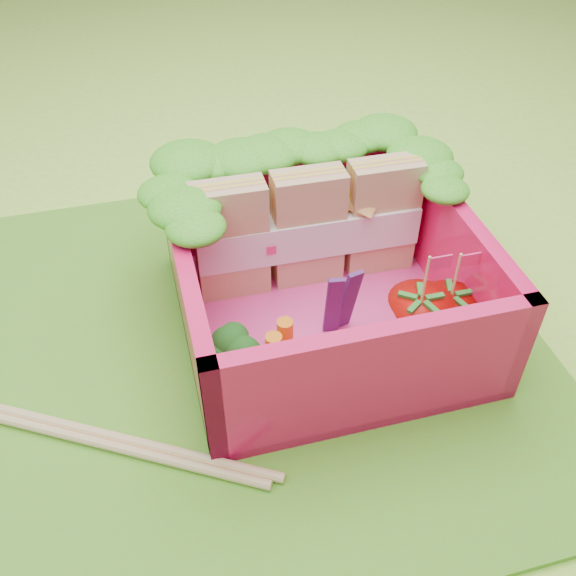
# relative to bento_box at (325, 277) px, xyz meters

# --- Properties ---
(ground) EXTENTS (14.00, 14.00, 0.00)m
(ground) POSITION_rel_bento_box_xyz_m (-0.35, -0.02, -0.31)
(ground) COLOR #A2DC3E
(ground) RESTS_ON ground
(placemat) EXTENTS (2.60, 2.60, 0.03)m
(placemat) POSITION_rel_bento_box_xyz_m (-0.35, -0.02, -0.29)
(placemat) COLOR #5FA525
(placemat) RESTS_ON ground
(bento_floor) EXTENTS (1.30, 1.30, 0.05)m
(bento_floor) POSITION_rel_bento_box_xyz_m (0.00, -0.00, -0.25)
(bento_floor) COLOR #E83B8F
(bento_floor) RESTS_ON placemat
(bento_box) EXTENTS (1.30, 1.30, 0.55)m
(bento_box) POSITION_rel_bento_box_xyz_m (0.00, 0.00, 0.00)
(bento_box) COLOR #EE1454
(bento_box) RESTS_ON placemat
(lettuce_ruffle) EXTENTS (1.43, 0.77, 0.11)m
(lettuce_ruffle) POSITION_rel_bento_box_xyz_m (-0.00, 0.47, 0.33)
(lettuce_ruffle) COLOR #388B19
(lettuce_ruffle) RESTS_ON bento_box
(sandwich_stack) EXTENTS (1.08, 0.19, 0.59)m
(sandwich_stack) POSITION_rel_bento_box_xyz_m (0.01, 0.28, 0.07)
(sandwich_stack) COLOR tan
(sandwich_stack) RESTS_ON bento_floor
(broccoli) EXTENTS (0.34, 0.34, 0.24)m
(broccoli) POSITION_rel_bento_box_xyz_m (-0.49, -0.28, -0.06)
(broccoli) COLOR #5F9C4B
(broccoli) RESTS_ON bento_floor
(carrot_sticks) EXTENTS (0.14, 0.16, 0.29)m
(carrot_sticks) POSITION_rel_bento_box_xyz_m (-0.29, -0.31, -0.09)
(carrot_sticks) COLOR orange
(carrot_sticks) RESTS_ON bento_floor
(purple_wedges) EXTENTS (0.15, 0.05, 0.38)m
(purple_wedges) POSITION_rel_bento_box_xyz_m (0.03, -0.14, -0.04)
(purple_wedges) COLOR #3E1855
(purple_wedges) RESTS_ON bento_floor
(strawberry_left) EXTENTS (0.28, 0.28, 0.52)m
(strawberry_left) POSITION_rel_bento_box_xyz_m (0.32, -0.31, -0.08)
(strawberry_left) COLOR red
(strawberry_left) RESTS_ON bento_floor
(strawberry_right) EXTENTS (0.23, 0.23, 0.47)m
(strawberry_right) POSITION_rel_bento_box_xyz_m (0.49, -0.27, -0.10)
(strawberry_right) COLOR red
(strawberry_right) RESTS_ON bento_floor
(snap_peas) EXTENTS (0.60, 0.55, 0.05)m
(snap_peas) POSITION_rel_bento_box_xyz_m (0.39, -0.24, -0.20)
(snap_peas) COLOR #5BC33D
(snap_peas) RESTS_ON bento_floor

